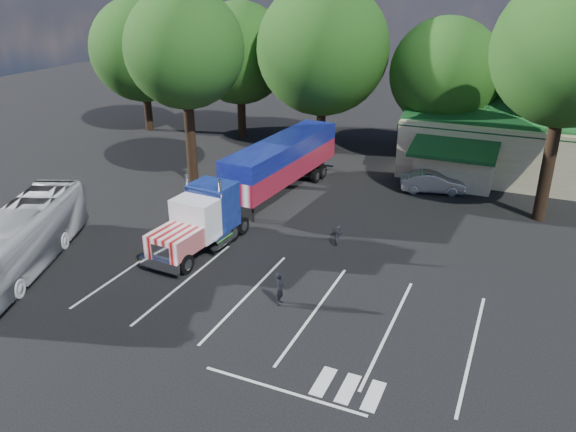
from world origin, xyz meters
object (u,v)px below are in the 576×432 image
at_px(woman, 280,288).
at_px(tour_bus, 20,240).
at_px(bicycle, 338,233).
at_px(silver_sedan, 433,182).
at_px(semi_truck, 264,173).

xyz_separation_m(woman, tour_bus, (-12.71, -2.00, 0.73)).
height_order(bicycle, tour_bus, tour_bus).
xyz_separation_m(tour_bus, silver_sedan, (16.11, 18.50, -0.80)).
height_order(semi_truck, woman, semi_truck).
bearing_deg(tour_bus, semi_truck, 37.00).
height_order(semi_truck, bicycle, semi_truck).
relative_size(semi_truck, tour_bus, 1.72).
bearing_deg(semi_truck, woman, -56.73).
bearing_deg(bicycle, semi_truck, 140.56).
bearing_deg(woman, semi_truck, 18.88).
height_order(woman, bicycle, woman).
xyz_separation_m(semi_truck, tour_bus, (-7.17, -11.79, -0.67)).
height_order(semi_truck, silver_sedan, semi_truck).
height_order(tour_bus, silver_sedan, tour_bus).
bearing_deg(semi_truck, bicycle, -22.18).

